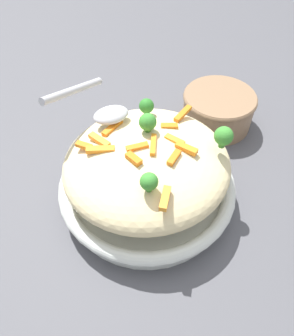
# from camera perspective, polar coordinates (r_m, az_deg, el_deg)

# --- Properties ---
(ground_plane) EXTENTS (2.40, 2.40, 0.00)m
(ground_plane) POSITION_cam_1_polar(r_m,az_deg,el_deg) (0.58, 0.00, -5.04)
(ground_plane) COLOR #4C4C51
(serving_bowl) EXTENTS (0.29, 0.29, 0.05)m
(serving_bowl) POSITION_cam_1_polar(r_m,az_deg,el_deg) (0.56, 0.00, -3.41)
(serving_bowl) COLOR silver
(serving_bowl) RESTS_ON ground_plane
(pasta_mound) EXTENTS (0.26, 0.25, 0.08)m
(pasta_mound) POSITION_cam_1_polar(r_m,az_deg,el_deg) (0.51, 0.00, 0.64)
(pasta_mound) COLOR beige
(pasta_mound) RESTS_ON serving_bowl
(carrot_piece_0) EXTENTS (0.03, 0.01, 0.01)m
(carrot_piece_0) POSITION_cam_1_polar(r_m,az_deg,el_deg) (0.48, -1.88, 3.89)
(carrot_piece_0) COLOR orange
(carrot_piece_0) RESTS_ON pasta_mound
(carrot_piece_1) EXTENTS (0.04, 0.03, 0.01)m
(carrot_piece_1) POSITION_cam_1_polar(r_m,az_deg,el_deg) (0.52, -5.95, 6.90)
(carrot_piece_1) COLOR orange
(carrot_piece_1) RESTS_ON pasta_mound
(carrot_piece_2) EXTENTS (0.02, 0.02, 0.01)m
(carrot_piece_2) POSITION_cam_1_polar(r_m,az_deg,el_deg) (0.49, -10.75, 3.80)
(carrot_piece_2) COLOR orange
(carrot_piece_2) RESTS_ON pasta_mound
(carrot_piece_3) EXTENTS (0.02, 0.03, 0.01)m
(carrot_piece_3) POSITION_cam_1_polar(r_m,az_deg,el_deg) (0.49, 4.75, 4.74)
(carrot_piece_3) COLOR orange
(carrot_piece_3) RESTS_ON pasta_mound
(carrot_piece_4) EXTENTS (0.04, 0.03, 0.01)m
(carrot_piece_4) POSITION_cam_1_polar(r_m,az_deg,el_deg) (0.54, 6.15, 9.26)
(carrot_piece_4) COLOR orange
(carrot_piece_4) RESTS_ON pasta_mound
(carrot_piece_5) EXTENTS (0.03, 0.02, 0.01)m
(carrot_piece_5) POSITION_cam_1_polar(r_m,az_deg,el_deg) (0.52, 3.83, 7.14)
(carrot_piece_5) COLOR orange
(carrot_piece_5) RESTS_ON pasta_mound
(carrot_piece_6) EXTENTS (0.03, 0.03, 0.01)m
(carrot_piece_6) POSITION_cam_1_polar(r_m,az_deg,el_deg) (0.48, 6.75, 3.34)
(carrot_piece_6) COLOR orange
(carrot_piece_6) RESTS_ON pasta_mound
(carrot_piece_7) EXTENTS (0.03, 0.03, 0.01)m
(carrot_piece_7) POSITION_cam_1_polar(r_m,az_deg,el_deg) (0.42, 3.11, -5.20)
(carrot_piece_7) COLOR orange
(carrot_piece_7) RESTS_ON pasta_mound
(carrot_piece_8) EXTENTS (0.02, 0.03, 0.01)m
(carrot_piece_8) POSITION_cam_1_polar(r_m,az_deg,el_deg) (0.46, -2.30, 1.60)
(carrot_piece_8) COLOR orange
(carrot_piece_8) RESTS_ON pasta_mound
(carrot_piece_9) EXTENTS (0.03, 0.02, 0.01)m
(carrot_piece_9) POSITION_cam_1_polar(r_m,az_deg,el_deg) (0.46, 4.66, 1.82)
(carrot_piece_9) COLOR orange
(carrot_piece_9) RESTS_ON pasta_mound
(carrot_piece_10) EXTENTS (0.02, 0.04, 0.01)m
(carrot_piece_10) POSITION_cam_1_polar(r_m,az_deg,el_deg) (0.50, -8.15, 4.74)
(carrot_piece_10) COLOR orange
(carrot_piece_10) RESTS_ON pasta_mound
(carrot_piece_11) EXTENTS (0.03, 0.04, 0.01)m
(carrot_piece_11) POSITION_cam_1_polar(r_m,az_deg,el_deg) (0.48, 1.08, 4.03)
(carrot_piece_11) COLOR orange
(carrot_piece_11) RESTS_ON pasta_mound
(carrot_piece_12) EXTENTS (0.04, 0.03, 0.01)m
(carrot_piece_12) POSITION_cam_1_polar(r_m,az_deg,el_deg) (0.48, -7.99, 3.16)
(carrot_piece_12) COLOR orange
(carrot_piece_12) RESTS_ON pasta_mound
(broccoli_floret_0) EXTENTS (0.03, 0.03, 0.03)m
(broccoli_floret_0) POSITION_cam_1_polar(r_m,az_deg,el_deg) (0.49, 12.98, 5.31)
(broccoli_floret_0) COLOR #377928
(broccoli_floret_0) RESTS_ON pasta_mound
(broccoli_floret_1) EXTENTS (0.02, 0.02, 0.03)m
(broccoli_floret_1) POSITION_cam_1_polar(r_m,az_deg,el_deg) (0.54, -0.08, 10.55)
(broccoli_floret_1) COLOR #296820
(broccoli_floret_1) RESTS_ON pasta_mound
(broccoli_floret_2) EXTENTS (0.03, 0.03, 0.03)m
(broccoli_floret_2) POSITION_cam_1_polar(r_m,az_deg,el_deg) (0.49, 0.12, 7.83)
(broccoli_floret_2) COLOR #377928
(broccoli_floret_2) RESTS_ON pasta_mound
(broccoli_floret_3) EXTENTS (0.02, 0.02, 0.03)m
(broccoli_floret_3) POSITION_cam_1_polar(r_m,az_deg,el_deg) (0.42, 0.35, -2.38)
(broccoli_floret_3) COLOR #377928
(broccoli_floret_3) RESTS_ON pasta_mound
(serving_spoon) EXTENTS (0.13, 0.12, 0.06)m
(serving_spoon) POSITION_cam_1_polar(r_m,az_deg,el_deg) (0.53, -8.33, 10.38)
(serving_spoon) COLOR #B7B7BC
(serving_spoon) RESTS_ON pasta_mound
(companion_bowl) EXTENTS (0.15, 0.15, 0.07)m
(companion_bowl) POSITION_cam_1_polar(r_m,az_deg,el_deg) (0.70, 12.08, 10.00)
(companion_bowl) COLOR #8C6B4C
(companion_bowl) RESTS_ON ground_plane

